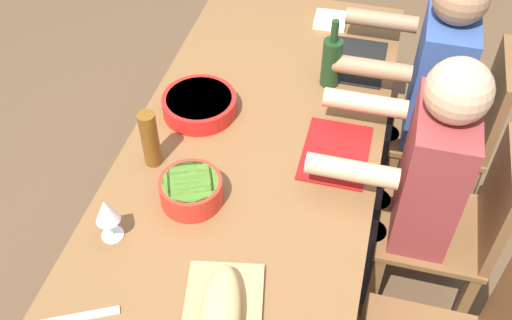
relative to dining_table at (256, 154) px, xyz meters
name	(u,v)px	position (x,y,z in m)	size (l,w,h in m)	color
ground_plane	(256,256)	(0.00, 0.00, -0.66)	(8.00, 8.00, 0.00)	brown
dining_table	(256,154)	(0.00, 0.00, 0.00)	(2.00, 0.90, 0.74)	brown
chair_near_right	(460,127)	(0.55, -0.77, -0.18)	(0.40, 0.40, 0.85)	brown
diner_near_right	(427,81)	(0.55, -0.59, 0.04)	(0.41, 0.53, 1.20)	#2D2D38
chair_near_center	(457,224)	(0.00, -0.77, -0.18)	(0.40, 0.40, 0.85)	brown
diner_near_center	(418,177)	(0.00, -0.59, 0.04)	(0.41, 0.53, 1.20)	#2D2D38
serving_bowl_pasta	(199,104)	(0.09, 0.24, 0.12)	(0.28, 0.28, 0.07)	red
serving_bowl_salad	(191,189)	(-0.33, 0.13, 0.13)	(0.21, 0.21, 0.09)	red
bread_loaf	(220,316)	(-0.75, -0.09, 0.14)	(0.32, 0.11, 0.09)	tan
wine_bottle	(331,61)	(0.38, -0.20, 0.19)	(0.08, 0.08, 0.29)	#193819
beer_bottle	(150,139)	(-0.20, 0.32, 0.19)	(0.06, 0.06, 0.22)	brown
wine_glass	(106,212)	(-0.53, 0.33, 0.19)	(0.08, 0.08, 0.17)	silver
placemat_near_right	(356,61)	(0.55, -0.29, 0.08)	(0.32, 0.23, 0.01)	black
placemat_near_center	(336,153)	(0.00, -0.29, 0.08)	(0.32, 0.23, 0.01)	maroon
carving_knife	(78,318)	(-0.82, 0.30, 0.08)	(0.23, 0.02, 0.01)	silver
napkin_stack	(330,20)	(0.81, -0.14, 0.09)	(0.14, 0.14, 0.02)	white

